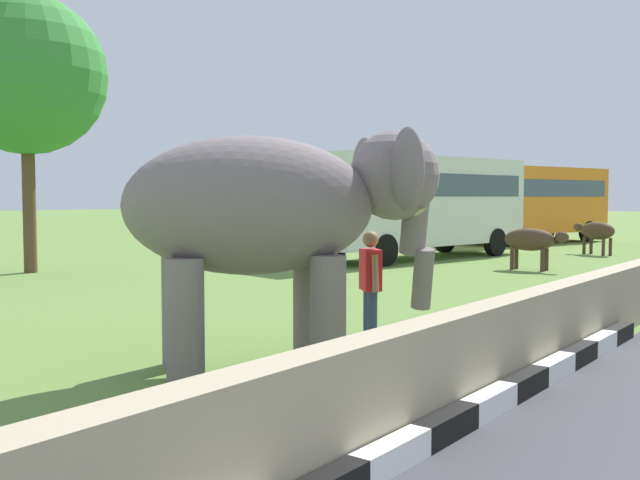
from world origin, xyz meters
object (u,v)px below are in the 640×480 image
object	(u,v)px
elephant	(280,210)
bus_orange	(532,198)
cow_mid	(596,231)
person_handler	(370,283)
bus_white	(418,199)
cow_near	(531,241)

from	to	relation	value
elephant	bus_orange	distance (m)	26.62
elephant	cow_mid	distance (m)	20.63
person_handler	bus_white	size ratio (longest dim) A/B	0.17
bus_orange	person_handler	bearing A→B (deg)	-163.88
elephant	bus_orange	bearing A→B (deg)	14.65
bus_orange	elephant	bearing A→B (deg)	-165.35
bus_orange	cow_mid	xyz separation A→B (m)	(-5.27, -4.49, -1.21)
person_handler	cow_mid	world-z (taller)	person_handler
elephant	cow_near	distance (m)	13.75
bus_orange	cow_mid	size ratio (longest dim) A/B	4.68
bus_orange	cow_mid	distance (m)	7.03
bus_white	person_handler	bearing A→B (deg)	-152.70
bus_orange	bus_white	bearing A→B (deg)	-179.69
person_handler	cow_mid	xyz separation A→B (m)	(18.80, 2.47, -0.06)
person_handler	cow_mid	size ratio (longest dim) A/B	0.88
bus_orange	cow_near	distance (m)	13.12
elephant	bus_orange	world-z (taller)	bus_orange
bus_orange	cow_near	xyz separation A→B (m)	(-12.20, -4.69, -1.21)
bus_orange	cow_mid	world-z (taller)	bus_orange
bus_orange	cow_near	bearing A→B (deg)	-158.97
bus_white	cow_mid	size ratio (longest dim) A/B	5.06
elephant	cow_near	world-z (taller)	elephant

